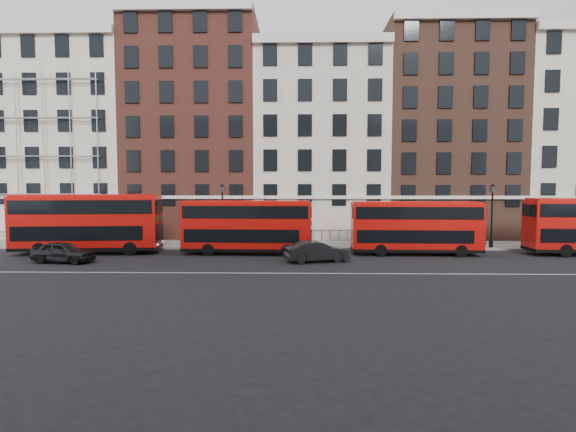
{
  "coord_description": "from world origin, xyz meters",
  "views": [
    {
      "loc": [
        -2.25,
        -28.9,
        5.37
      ],
      "look_at": [
        -2.99,
        5.0,
        3.0
      ],
      "focal_mm": 28.0,
      "sensor_mm": 36.0,
      "label": 1
    }
  ],
  "objects_px": {
    "bus_c": "(415,226)",
    "car_front": "(317,251)",
    "bus_b": "(247,225)",
    "car_rear": "(63,252)",
    "bus_a": "(87,222)"
  },
  "relations": [
    {
      "from": "car_rear",
      "to": "car_front",
      "type": "distance_m",
      "value": 17.54
    },
    {
      "from": "bus_c",
      "to": "car_front",
      "type": "relative_size",
      "value": 2.21
    },
    {
      "from": "bus_b",
      "to": "car_front",
      "type": "distance_m",
      "value": 6.4
    },
    {
      "from": "bus_b",
      "to": "bus_c",
      "type": "xyz_separation_m",
      "value": [
        12.93,
        0.0,
        -0.03
      ]
    },
    {
      "from": "bus_c",
      "to": "car_front",
      "type": "xyz_separation_m",
      "value": [
        -7.66,
        -3.31,
        -1.46
      ]
    },
    {
      "from": "bus_a",
      "to": "bus_b",
      "type": "xyz_separation_m",
      "value": [
        12.45,
        0.0,
        -0.25
      ]
    },
    {
      "from": "bus_a",
      "to": "bus_c",
      "type": "height_order",
      "value": "bus_a"
    },
    {
      "from": "bus_a",
      "to": "car_front",
      "type": "bearing_deg",
      "value": -15.36
    },
    {
      "from": "bus_b",
      "to": "bus_c",
      "type": "distance_m",
      "value": 12.93
    },
    {
      "from": "bus_c",
      "to": "car_front",
      "type": "bearing_deg",
      "value": -154.46
    },
    {
      "from": "car_front",
      "to": "car_rear",
      "type": "bearing_deg",
      "value": 76.72
    },
    {
      "from": "bus_c",
      "to": "car_rear",
      "type": "bearing_deg",
      "value": -168.77
    },
    {
      "from": "bus_a",
      "to": "car_rear",
      "type": "height_order",
      "value": "bus_a"
    },
    {
      "from": "bus_b",
      "to": "car_front",
      "type": "xyz_separation_m",
      "value": [
        5.27,
        -3.31,
        -1.5
      ]
    },
    {
      "from": "bus_b",
      "to": "car_rear",
      "type": "bearing_deg",
      "value": -159.78
    }
  ]
}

